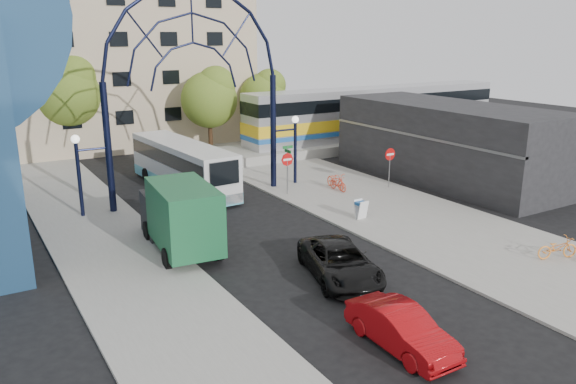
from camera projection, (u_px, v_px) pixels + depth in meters
ground at (343, 288)px, 21.40m from camera, size 120.00×120.00×0.00m
sidewalk_east at (422, 222)px, 28.67m from camera, size 8.00×56.00×0.12m
plaza_west at (128, 268)px, 23.07m from camera, size 5.00×50.00×0.12m
gateway_arch at (193, 49)px, 30.61m from camera, size 13.64×0.44×12.10m
stop_sign at (287, 163)px, 33.14m from camera, size 0.80×0.07×2.50m
do_not_enter_sign at (390, 158)px, 34.59m from camera, size 0.76×0.07×2.48m
street_name_sign at (288, 158)px, 33.79m from camera, size 0.70×0.70×2.80m
sandwich_board at (361, 207)px, 28.92m from camera, size 0.55×0.61×0.99m
commercial_block_east at (448, 142)px, 36.95m from camera, size 6.00×16.00×5.00m
apartment_block at (125, 62)px, 49.29m from camera, size 20.00×12.10×14.00m
train_platform at (376, 140)px, 49.40m from camera, size 32.00×5.00×0.80m
train_car at (377, 111)px, 48.72m from camera, size 25.10×3.05×4.20m
tree_north_a at (211, 96)px, 44.56m from camera, size 4.48×4.48×7.00m
tree_north_b at (68, 90)px, 42.67m from camera, size 5.12×5.12×8.00m
tree_north_c at (265, 94)px, 49.29m from camera, size 4.16×4.16×6.50m
city_bus at (183, 165)px, 34.63m from camera, size 3.10×10.86×2.95m
green_truck at (179, 216)px, 24.85m from camera, size 2.90×6.46×3.17m
black_suv at (340, 262)px, 22.06m from camera, size 3.62×5.45×1.39m
red_sedan at (401, 328)px, 17.12m from camera, size 1.43×4.02×1.32m
bike_near_a at (336, 180)px, 34.72m from camera, size 0.79×1.95×1.00m
bike_near_b at (338, 183)px, 34.20m from camera, size 0.51×1.56×0.93m
bike_far_c at (557, 248)px, 23.79m from camera, size 1.92×1.22×0.95m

